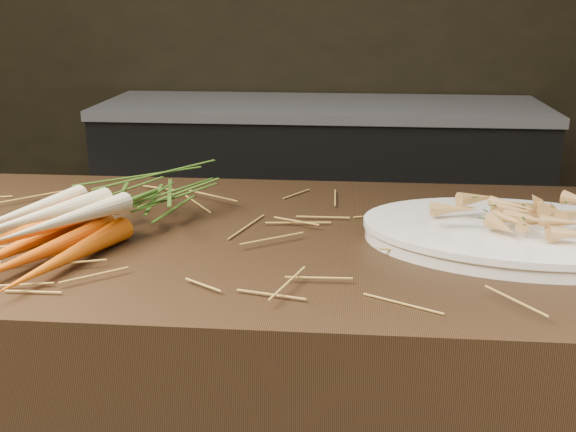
% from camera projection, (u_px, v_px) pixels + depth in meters
% --- Properties ---
extents(back_counter, '(1.82, 0.62, 0.84)m').
position_uv_depth(back_counter, '(320.00, 200.00, 3.10)').
color(back_counter, black).
rests_on(back_counter, ground).
extents(straw_bedding, '(1.40, 0.60, 0.02)m').
position_uv_depth(straw_bedding, '(87.00, 223.00, 1.19)').
color(straw_bedding, '#A5852C').
rests_on(straw_bedding, main_counter).
extents(root_veg_bunch, '(0.32, 0.54, 0.10)m').
position_uv_depth(root_veg_bunch, '(111.00, 206.00, 1.15)').
color(root_veg_bunch, '#C4480B').
rests_on(root_veg_bunch, main_counter).
extents(serving_platter, '(0.51, 0.38, 0.02)m').
position_uv_depth(serving_platter, '(517.00, 237.00, 1.11)').
color(serving_platter, white).
rests_on(serving_platter, main_counter).
extents(roasted_veg_heap, '(0.25, 0.20, 0.05)m').
position_uv_depth(roasted_veg_heap, '(519.00, 213.00, 1.10)').
color(roasted_veg_heap, '#B5793F').
rests_on(roasted_veg_heap, serving_platter).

